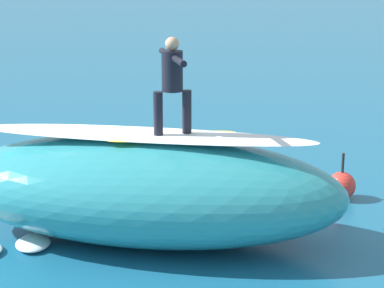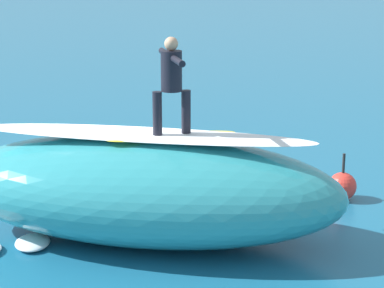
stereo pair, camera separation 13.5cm
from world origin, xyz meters
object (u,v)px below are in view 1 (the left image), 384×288
Objects in this scene: surfboard_riding at (173,136)px; surfboard_paddling at (207,191)px; surfer_paddling at (206,181)px; surfer_riding at (172,78)px; buoy_marker at (342,186)px.

surfboard_paddling is at bearing -119.17° from surfboard_riding.
surfer_riding is at bearing -25.73° from surfer_paddling.
surfboard_paddling is at bearing -119.17° from surfer_riding.
buoy_marker reaches higher than surfboard_paddling.
surfer_riding reaches higher than surfer_paddling.
surfboard_paddling is at bearing -0.00° from surfer_paddling.
surfboard_riding reaches higher than surfer_paddling.
buoy_marker is at bearing 69.30° from surfboard_paddling.
buoy_marker is (-2.65, 0.16, 0.24)m from surfboard_paddling.
surfer_riding reaches higher than surfboard_paddling.
buoy_marker is (-2.69, 0.28, 0.07)m from surfer_paddling.
surfer_riding is 3.75m from surfboard_paddling.
surfer_paddling is at bearing -5.95° from buoy_marker.
surfboard_riding is 2.31× the size of buoy_marker.
buoy_marker is (-3.08, -2.35, -1.55)m from surfboard_riding.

